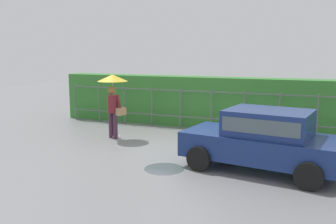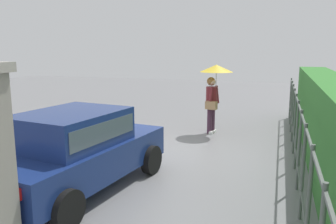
# 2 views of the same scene
# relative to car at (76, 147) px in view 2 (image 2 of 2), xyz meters

# --- Properties ---
(ground_plane) EXTENTS (40.00, 40.00, 0.00)m
(ground_plane) POSITION_rel_car_xyz_m (-2.55, 0.72, -0.80)
(ground_plane) COLOR slate
(car) EXTENTS (3.91, 2.28, 1.48)m
(car) POSITION_rel_car_xyz_m (0.00, 0.00, 0.00)
(car) COLOR navy
(car) RESTS_ON ground
(pedestrian) EXTENTS (1.00, 1.00, 2.10)m
(pedestrian) POSITION_rel_car_xyz_m (-5.10, 1.57, 0.77)
(pedestrian) COLOR #47283D
(pedestrian) RESTS_ON ground
(fence_section) EXTENTS (11.89, 0.05, 1.50)m
(fence_section) POSITION_rel_car_xyz_m (-2.42, 3.86, 0.02)
(fence_section) COLOR #59605B
(fence_section) RESTS_ON ground
(hedge_row) EXTENTS (12.84, 0.90, 1.90)m
(hedge_row) POSITION_rel_car_xyz_m (-2.42, 4.59, 0.15)
(hedge_row) COLOR #387F33
(hedge_row) RESTS_ON ground
(puddle_near) EXTENTS (0.98, 0.98, 0.00)m
(puddle_near) POSITION_rel_car_xyz_m (-2.24, -0.84, -0.80)
(puddle_near) COLOR #4C545B
(puddle_near) RESTS_ON ground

